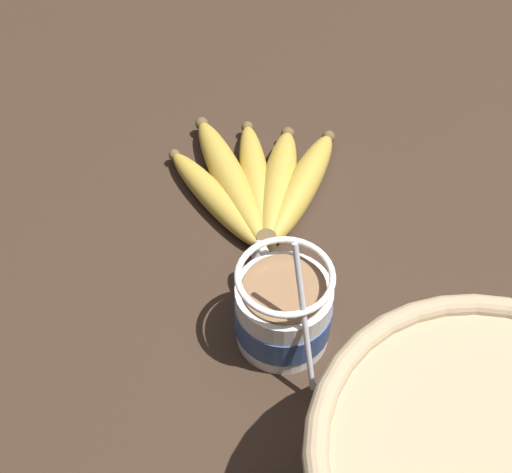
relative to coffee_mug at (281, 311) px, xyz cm
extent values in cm
cube|color=#332319|center=(4.70, -0.22, -5.55)|extent=(134.50, 134.50, 3.41)
cylinder|color=white|center=(-0.12, 0.00, -0.30)|extent=(8.64, 8.64, 7.10)
cylinder|color=navy|center=(-0.12, 0.00, -0.69)|extent=(8.84, 8.84, 3.16)
torus|color=white|center=(5.07, 0.00, 0.67)|extent=(5.23, 0.90, 5.23)
cylinder|color=#846042|center=(-0.12, 0.00, 3.35)|extent=(7.44, 7.44, 0.40)
torus|color=white|center=(-0.12, 0.00, 5.18)|extent=(8.64, 8.64, 0.60)
cylinder|color=silver|center=(-4.33, 0.00, 4.38)|extent=(5.86, 0.50, 13.63)
ellipsoid|color=silver|center=(-1.63, 0.00, -2.35)|extent=(3.00, 2.00, 0.80)
cylinder|color=brown|center=(8.54, -1.98, -1.33)|extent=(2.00, 2.00, 3.00)
ellipsoid|color=#B79338|center=(15.58, -8.82, -2.14)|extent=(15.03, 14.74, 3.42)
sphere|color=brown|center=(21.90, -14.97, -2.14)|extent=(1.54, 1.54, 1.54)
ellipsoid|color=#B79338|center=(16.73, -6.60, -2.07)|extent=(16.38, 11.35, 3.55)
sphere|color=brown|center=(24.05, -10.73, -2.07)|extent=(1.60, 1.60, 1.60)
ellipsoid|color=#B79338|center=(18.27, -4.53, -2.28)|extent=(18.33, 7.62, 3.13)
sphere|color=brown|center=(27.03, -6.83, -2.28)|extent=(1.41, 1.41, 1.41)
ellipsoid|color=#B79338|center=(19.43, -1.97, -2.10)|extent=(19.79, 3.51, 3.49)
sphere|color=brown|center=(29.32, -1.96, -2.10)|extent=(1.57, 1.57, 1.57)
ellipsoid|color=#B79338|center=(17.56, 0.40, -2.37)|extent=(16.86, 7.11, 2.95)
sphere|color=brown|center=(25.61, 2.53, -2.37)|extent=(1.33, 1.33, 1.33)
torus|color=tan|center=(-22.01, -5.86, 10.29)|extent=(25.36, 25.36, 1.69)
camera|label=1|loc=(-33.43, 15.09, 52.93)|focal=50.00mm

